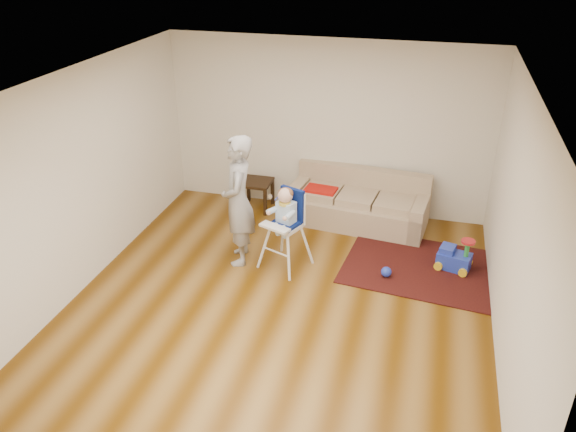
% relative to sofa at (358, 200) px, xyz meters
% --- Properties ---
extents(ground, '(5.50, 5.50, 0.00)m').
position_rel_sofa_xyz_m(ground, '(-0.59, -2.30, -0.40)').
color(ground, '#543006').
rests_on(ground, ground).
extents(room_envelope, '(5.04, 5.52, 2.72)m').
position_rel_sofa_xyz_m(room_envelope, '(-0.59, -1.77, 1.47)').
color(room_envelope, silver).
rests_on(room_envelope, ground).
extents(sofa, '(2.16, 1.07, 0.80)m').
position_rel_sofa_xyz_m(sofa, '(0.00, 0.00, 0.00)').
color(sofa, tan).
rests_on(sofa, ground).
extents(side_table, '(0.48, 0.48, 0.48)m').
position_rel_sofa_xyz_m(side_table, '(-1.65, 0.11, -0.16)').
color(side_table, black).
rests_on(side_table, ground).
extents(area_rug, '(2.20, 1.74, 0.02)m').
position_rel_sofa_xyz_m(area_rug, '(1.06, -1.04, -0.39)').
color(area_rug, black).
rests_on(area_rug, ground).
extents(ride_on_toy, '(0.49, 0.40, 0.47)m').
position_rel_sofa_xyz_m(ride_on_toy, '(1.46, -0.96, -0.15)').
color(ride_on_toy, '#243BC2').
rests_on(ride_on_toy, area_rug).
extents(toy_ball, '(0.14, 0.14, 0.14)m').
position_rel_sofa_xyz_m(toy_ball, '(0.61, -1.40, -0.32)').
color(toy_ball, '#243BC2').
rests_on(toy_ball, area_rug).
extents(high_chair, '(0.70, 0.70, 1.16)m').
position_rel_sofa_xyz_m(high_chair, '(-0.75, -1.45, 0.15)').
color(high_chair, white).
rests_on(high_chair, ground).
extents(adult, '(0.59, 0.75, 1.79)m').
position_rel_sofa_xyz_m(adult, '(-1.38, -1.46, 0.49)').
color(adult, gray).
rests_on(adult, ground).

